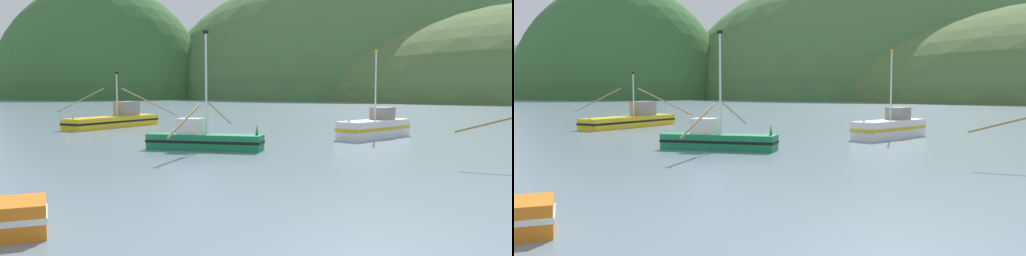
{
  "view_description": "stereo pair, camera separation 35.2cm",
  "coord_description": "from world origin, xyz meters",
  "views": [
    {
      "loc": [
        5.89,
        2.25,
        3.85
      ],
      "look_at": [
        -2.54,
        32.93,
        1.4
      ],
      "focal_mm": 35.79,
      "sensor_mm": 36.0,
      "label": 1
    },
    {
      "loc": [
        6.23,
        2.35,
        3.85
      ],
      "look_at": [
        -2.54,
        32.93,
        1.4
      ],
      "focal_mm": 35.79,
      "sensor_mm": 36.0,
      "label": 2
    }
  ],
  "objects": [
    {
      "name": "fishing_boat_yellow",
      "position": [
        -21.32,
        47.78,
        0.74
      ],
      "size": [
        15.45,
        11.45,
        5.55
      ],
      "rotation": [
        0.0,
        0.0,
        4.49
      ],
      "color": "gold",
      "rests_on": "ground"
    },
    {
      "name": "fishing_boat_green",
      "position": [
        -5.8,
        32.24,
        0.65
      ],
      "size": [
        7.47,
        11.73,
        7.47
      ],
      "rotation": [
        0.0,
        0.0,
        0.03
      ],
      "color": "#197A47",
      "rests_on": "ground"
    },
    {
      "name": "fishing_boat_white",
      "position": [
        4.32,
        43.27,
        0.81
      ],
      "size": [
        5.55,
        7.58,
        6.91
      ],
      "rotation": [
        0.0,
        0.0,
        4.19
      ],
      "color": "white",
      "rests_on": "ground"
    },
    {
      "name": "hill_mid_left",
      "position": [
        -142.17,
        207.56,
        0.0
      ],
      "size": [
        113.97,
        91.18,
        55.42
      ],
      "primitive_type": "ellipsoid",
      "color": "#386633",
      "rests_on": "ground"
    },
    {
      "name": "hill_far_center",
      "position": [
        -6.21,
        225.33,
        0.0
      ],
      "size": [
        180.16,
        144.13,
        109.94
      ],
      "primitive_type": "ellipsoid",
      "color": "#47703D",
      "rests_on": "ground"
    },
    {
      "name": "hill_far_left",
      "position": [
        -107.87,
        182.12,
        0.0
      ],
      "size": [
        88.01,
        70.41,
        91.06
      ],
      "primitive_type": "ellipsoid",
      "color": "#386633",
      "rests_on": "ground"
    }
  ]
}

